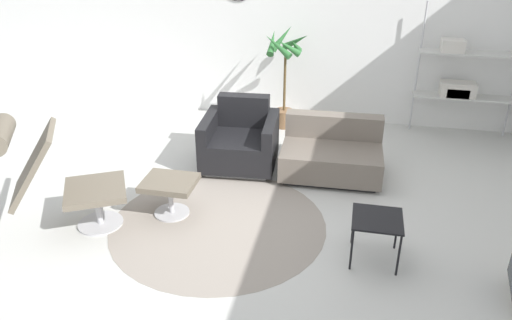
# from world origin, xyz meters

# --- Properties ---
(ground_plane) EXTENTS (12.00, 12.00, 0.00)m
(ground_plane) POSITION_xyz_m (0.00, 0.00, 0.00)
(ground_plane) COLOR silver
(wall_back) EXTENTS (12.00, 0.09, 2.80)m
(wall_back) POSITION_xyz_m (-0.00, 2.80, 1.40)
(wall_back) COLOR white
(wall_back) RESTS_ON ground_plane
(round_rug) EXTENTS (2.14, 2.14, 0.01)m
(round_rug) POSITION_xyz_m (-0.16, -0.32, 0.00)
(round_rug) COLOR gray
(round_rug) RESTS_ON ground_plane
(lounge_chair) EXTENTS (1.22, 1.00, 1.16)m
(lounge_chair) POSITION_xyz_m (-1.65, -0.75, 0.69)
(lounge_chair) COLOR #BCBCC1
(lounge_chair) RESTS_ON ground_plane
(ottoman) EXTENTS (0.52, 0.45, 0.39)m
(ottoman) POSITION_xyz_m (-0.68, -0.23, 0.30)
(ottoman) COLOR #BCBCC1
(ottoman) RESTS_ON ground_plane
(armchair_red) EXTENTS (0.92, 0.89, 0.80)m
(armchair_red) POSITION_xyz_m (-0.25, 1.01, 0.29)
(armchair_red) COLOR silver
(armchair_red) RESTS_ON ground_plane
(couch_low) EXTENTS (1.17, 0.85, 0.65)m
(couch_low) POSITION_xyz_m (0.85, 1.02, 0.24)
(couch_low) COLOR black
(couch_low) RESTS_ON ground_plane
(side_table) EXTENTS (0.43, 0.43, 0.43)m
(side_table) POSITION_xyz_m (1.35, -0.56, 0.38)
(side_table) COLOR black
(side_table) RESTS_ON ground_plane
(potted_plant) EXTENTS (0.63, 0.65, 1.44)m
(potted_plant) POSITION_xyz_m (0.07, 2.34, 0.73)
(potted_plant) COLOR brown
(potted_plant) RESTS_ON ground_plane
(shelf_unit) EXTENTS (1.32, 0.28, 1.77)m
(shelf_unit) POSITION_xyz_m (2.39, 2.50, 0.84)
(shelf_unit) COLOR #BCBCC1
(shelf_unit) RESTS_ON ground_plane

